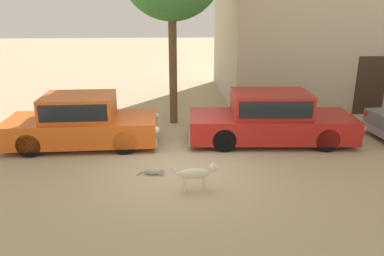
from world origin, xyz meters
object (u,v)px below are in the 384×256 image
parked_sedan_nearest (81,121)px  stray_dog_spotted (198,173)px  parked_sedan_second (270,118)px  stray_cat (153,172)px

parked_sedan_nearest → stray_dog_spotted: 4.25m
parked_sedan_nearest → parked_sedan_second: 5.35m
parked_sedan_second → stray_dog_spotted: (-2.30, -2.88, -0.33)m
parked_sedan_second → stray_cat: bearing=-144.6°
parked_sedan_second → stray_cat: parked_sedan_second is taller
parked_sedan_second → stray_cat: 3.93m
stray_dog_spotted → stray_cat: (-0.99, 0.83, -0.32)m
stray_dog_spotted → stray_cat: size_ratio=1.64×
parked_sedan_nearest → parked_sedan_second: parked_sedan_second is taller
stray_cat → parked_sedan_nearest: bearing=143.0°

